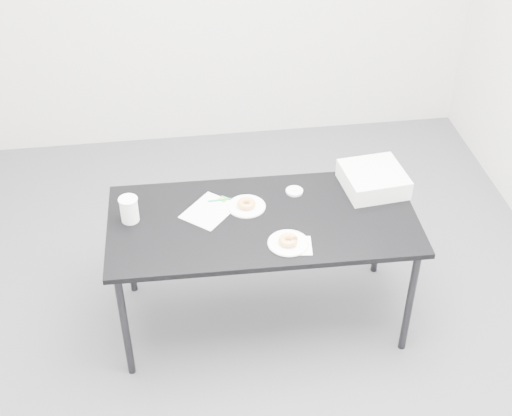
{
  "coord_description": "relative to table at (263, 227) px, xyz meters",
  "views": [
    {
      "loc": [
        -0.27,
        -2.83,
        3.0
      ],
      "look_at": [
        0.13,
        0.02,
        0.77
      ],
      "focal_mm": 50.0,
      "sensor_mm": 36.0,
      "label": 1
    }
  ],
  "objects": [
    {
      "name": "donut_far",
      "position": [
        -0.07,
        0.11,
        0.08
      ],
      "size": [
        0.11,
        0.11,
        0.03
      ],
      "primitive_type": "torus",
      "rotation": [
        0.0,
        0.0,
        0.13
      ],
      "color": "#E29647",
      "rests_on": "plate_far"
    },
    {
      "name": "pen",
      "position": [
        -0.21,
        0.18,
        0.06
      ],
      "size": [
        0.12,
        0.01,
        0.01
      ],
      "primitive_type": "cylinder",
      "rotation": [
        0.0,
        1.57,
        0.04
      ],
      "color": "#0C844B",
      "rests_on": "scorecard"
    },
    {
      "name": "plate_near",
      "position": [
        0.09,
        -0.22,
        0.06
      ],
      "size": [
        0.2,
        0.2,
        0.01
      ],
      "primitive_type": "cylinder",
      "color": "white",
      "rests_on": "napkin"
    },
    {
      "name": "donut_near",
      "position": [
        0.09,
        -0.22,
        0.08
      ],
      "size": [
        0.12,
        0.12,
        0.03
      ],
      "primitive_type": "torus",
      "rotation": [
        0.0,
        0.0,
        -0.26
      ],
      "color": "#E29647",
      "rests_on": "plate_near"
    },
    {
      "name": "coffee_cup",
      "position": [
        -0.67,
        0.08,
        0.12
      ],
      "size": [
        0.09,
        0.09,
        0.14
      ],
      "primitive_type": "cylinder",
      "color": "white",
      "rests_on": "table"
    },
    {
      "name": "plate_far",
      "position": [
        -0.07,
        0.11,
        0.06
      ],
      "size": [
        0.2,
        0.2,
        0.01
      ],
      "primitive_type": "cylinder",
      "color": "white",
      "rests_on": "table"
    },
    {
      "name": "napkin",
      "position": [
        0.13,
        -0.24,
        0.06
      ],
      "size": [
        0.16,
        0.16,
        0.0
      ],
      "primitive_type": "cube",
      "rotation": [
        0.0,
        0.0,
        -0.12
      ],
      "color": "white",
      "rests_on": "table"
    },
    {
      "name": "scorecard",
      "position": [
        -0.27,
        0.1,
        0.06
      ],
      "size": [
        0.33,
        0.34,
        0.0
      ],
      "primitive_type": "cube",
      "rotation": [
        0.0,
        0.0,
        -0.71
      ],
      "color": "white",
      "rests_on": "table"
    },
    {
      "name": "bakery_box",
      "position": [
        0.63,
        0.19,
        0.11
      ],
      "size": [
        0.35,
        0.35,
        0.11
      ],
      "primitive_type": "cube",
      "rotation": [
        0.0,
        0.0,
        0.1
      ],
      "color": "silver",
      "rests_on": "table"
    },
    {
      "name": "logo_patch",
      "position": [
        -0.18,
        0.19,
        0.06
      ],
      "size": [
        0.06,
        0.06,
        0.0
      ],
      "primitive_type": "cube",
      "rotation": [
        0.0,
        0.0,
        -0.71
      ],
      "color": "green",
      "rests_on": "scorecard"
    },
    {
      "name": "cup_lid",
      "position": [
        0.2,
        0.2,
        0.06
      ],
      "size": [
        0.09,
        0.09,
        0.01
      ],
      "primitive_type": "cylinder",
      "color": "white",
      "rests_on": "table"
    },
    {
      "name": "floor",
      "position": [
        -0.16,
        0.01,
        -0.67
      ],
      "size": [
        4.0,
        4.0,
        0.0
      ],
      "primitive_type": "plane",
      "color": "#4B4B50",
      "rests_on": "ground"
    },
    {
      "name": "table",
      "position": [
        0.0,
        0.0,
        0.0
      ],
      "size": [
        1.6,
        0.78,
        0.72
      ],
      "rotation": [
        0.0,
        0.0,
        -0.02
      ],
      "color": "black",
      "rests_on": "floor"
    }
  ]
}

